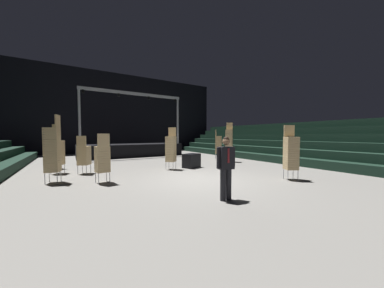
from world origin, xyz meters
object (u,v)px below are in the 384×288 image
Objects in this scene: chair_stack_mid_left at (291,152)px; chair_stack_rear_centre at (53,147)px; chair_stack_mid_right at (218,144)px; chair_stack_aisle_left at (52,149)px; chair_stack_rear_right at (84,155)px; equipment_road_case at (192,161)px; chair_stack_front_right at (57,152)px; chair_stack_mid_centre at (171,148)px; chair_stack_front_left at (229,142)px; chair_stack_rear_left at (102,158)px; man_with_tie at (226,164)px; stage_riser at (132,149)px.

chair_stack_rear_centre is (-8.06, 7.86, 0.08)m from chair_stack_mid_left.
chair_stack_aisle_left reaches higher than chair_stack_mid_right.
chair_stack_rear_right is 1.90× the size of equipment_road_case.
chair_stack_mid_left is 0.93× the size of chair_stack_rear_centre.
chair_stack_front_right is 0.92× the size of chair_stack_mid_left.
chair_stack_rear_right is at bearing 32.50° from chair_stack_mid_centre.
chair_stack_mid_left is at bearing 123.05° from chair_stack_front_left.
chair_stack_mid_left is at bearing -102.46° from chair_stack_aisle_left.
chair_stack_rear_left is at bearing -47.89° from chair_stack_rear_right.
chair_stack_mid_left reaches higher than man_with_tie.
chair_stack_mid_right is 1.25× the size of chair_stack_rear_right.
chair_stack_front_left is 2.84× the size of equipment_road_case.
chair_stack_rear_centre reaches higher than man_with_tie.
chair_stack_mid_right is 1.00× the size of chair_stack_mid_centre.
chair_stack_front_left is at bearing 12.51° from equipment_road_case.
chair_stack_mid_left reaches higher than equipment_road_case.
chair_stack_aisle_left is at bearing 51.32° from chair_stack_mid_centre.
chair_stack_rear_left is 0.78× the size of chair_stack_rear_centre.
chair_stack_rear_left reaches higher than equipment_road_case.
chair_stack_rear_left reaches higher than man_with_tie.
equipment_road_case is at bearing -35.86° from chair_stack_mid_left.
chair_stack_mid_centre is (-4.51, -0.69, -0.21)m from chair_stack_front_left.
chair_stack_mid_left is at bearing -35.78° from chair_stack_rear_left.
man_with_tie is 7.87m from chair_stack_front_left.
chair_stack_front_left is at bearing 5.55° from chair_stack_rear_left.
chair_stack_rear_right is 1.76m from chair_stack_aisle_left.
chair_stack_mid_left is at bearing 170.55° from chair_stack_mid_centre.
chair_stack_rear_left is (-3.33, -8.73, 0.31)m from stage_riser.
chair_stack_front_left reaches higher than chair_stack_rear_centre.
chair_stack_front_right is (-4.82, -5.75, 0.39)m from stage_riser.
chair_stack_mid_right is (0.25, 1.41, -0.21)m from chair_stack_front_left.
man_with_tie is 9.11m from chair_stack_mid_right.
chair_stack_rear_right is at bearing -41.26° from chair_stack_mid_right.
chair_stack_mid_left is at bearing 175.48° from chair_stack_rear_centre.
stage_riser is 7.43m from chair_stack_mid_centre.
chair_stack_mid_right reaches higher than chair_stack_rear_right.
chair_stack_front_left is at bearing -123.99° from chair_stack_mid_centre.
stage_riser is 7.52m from chair_stack_front_right.
chair_stack_aisle_left is 2.75× the size of equipment_road_case.
man_with_tie is at bearing -111.60° from equipment_road_case.
man_with_tie is at bearing 156.65° from chair_stack_rear_centre.
man_with_tie reaches higher than equipment_road_case.
man_with_tie is 0.87× the size of chair_stack_front_right.
chair_stack_front_right is 0.92× the size of chair_stack_mid_right.
chair_stack_front_left reaches higher than chair_stack_rear_right.
chair_stack_front_left is at bearing -68.08° from chair_stack_aisle_left.
chair_stack_mid_right is 4.22m from equipment_road_case.
chair_stack_mid_centre is (-2.98, 4.55, 0.00)m from chair_stack_mid_left.
chair_stack_mid_centre is (0.03, -7.41, 0.47)m from stage_riser.
equipment_road_case is at bearing -104.17° from man_with_tie.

